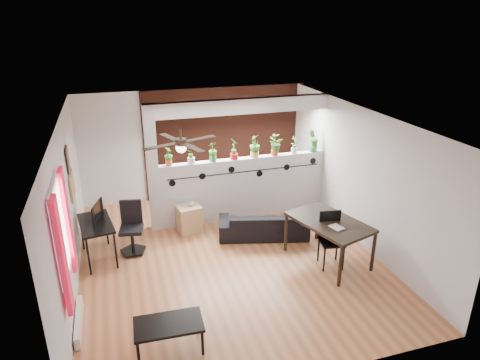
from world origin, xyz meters
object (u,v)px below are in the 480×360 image
at_px(office_chair, 132,231).
at_px(potted_plant_4, 255,146).
at_px(folding_chair, 330,234).
at_px(potted_plant_7, 314,140).
at_px(dining_table, 329,225).
at_px(cube_shelf, 189,219).
at_px(potted_plant_3, 234,148).
at_px(potted_plant_1, 191,153).
at_px(cup, 191,204).
at_px(sofa, 263,224).
at_px(potted_plant_0, 168,156).
at_px(coffee_table, 169,326).
at_px(computer_desk, 96,226).
at_px(potted_plant_2, 213,151).
at_px(ceiling_fan, 181,144).
at_px(potted_plant_5, 275,145).
at_px(potted_plant_6, 294,144).

bearing_deg(office_chair, potted_plant_4, 16.74).
height_order(potted_plant_4, folding_chair, potted_plant_4).
xyz_separation_m(potted_plant_7, folding_chair, (-0.71, -2.24, -1.01)).
bearing_deg(dining_table, potted_plant_4, 107.13).
bearing_deg(cube_shelf, potted_plant_3, 8.17).
bearing_deg(potted_plant_1, cup, -107.64).
height_order(potted_plant_3, folding_chair, potted_plant_3).
bearing_deg(sofa, potted_plant_3, -56.01).
bearing_deg(potted_plant_0, coffee_table, -99.32).
xyz_separation_m(dining_table, folding_chair, (-0.02, -0.09, -0.12)).
bearing_deg(computer_desk, potted_plant_2, 20.46).
distance_m(computer_desk, office_chair, 0.66).
relative_size(ceiling_fan, potted_plant_2, 2.93).
distance_m(potted_plant_4, potted_plant_5, 0.45).
relative_size(potted_plant_6, sofa, 0.22).
height_order(potted_plant_0, potted_plant_4, potted_plant_4).
height_order(ceiling_fan, coffee_table, ceiling_fan).
xyz_separation_m(computer_desk, coffee_table, (0.89, -2.63, -0.29)).
xyz_separation_m(sofa, cube_shelf, (-1.39, 0.60, 0.03)).
bearing_deg(potted_plant_1, computer_desk, -155.27).
bearing_deg(sofa, potted_plant_4, -82.59).
distance_m(potted_plant_4, dining_table, 2.42).
bearing_deg(potted_plant_5, potted_plant_6, 0.00).
height_order(potted_plant_5, potted_plant_7, potted_plant_7).
height_order(sofa, coffee_table, sofa).
relative_size(potted_plant_5, cup, 3.81).
distance_m(potted_plant_5, computer_desk, 3.94).
height_order(potted_plant_0, computer_desk, potted_plant_0).
bearing_deg(potted_plant_7, coffee_table, -136.72).
height_order(potted_plant_2, office_chair, potted_plant_2).
bearing_deg(potted_plant_7, computer_desk, -169.18).
relative_size(potted_plant_1, potted_plant_4, 0.87).
bearing_deg(potted_plant_0, computer_desk, -148.95).
xyz_separation_m(potted_plant_1, computer_desk, (-1.92, -0.89, -0.91)).
bearing_deg(coffee_table, potted_plant_7, 43.28).
bearing_deg(computer_desk, potted_plant_1, 24.73).
bearing_deg(potted_plant_6, folding_chair, -96.49).
relative_size(potted_plant_1, cube_shelf, 0.75).
bearing_deg(sofa, folding_chair, 135.43).
height_order(potted_plant_3, computer_desk, potted_plant_3).
bearing_deg(cup, cube_shelf, 180.00).
distance_m(potted_plant_2, coffee_table, 4.00).
xyz_separation_m(potted_plant_1, potted_plant_7, (2.71, 0.00, 0.03)).
bearing_deg(potted_plant_6, dining_table, -96.37).
bearing_deg(potted_plant_6, cup, -171.82).
distance_m(potted_plant_2, computer_desk, 2.69).
relative_size(potted_plant_7, computer_desk, 0.44).
distance_m(potted_plant_6, cube_shelf, 2.75).
height_order(potted_plant_0, cube_shelf, potted_plant_0).
distance_m(potted_plant_0, folding_chair, 3.46).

